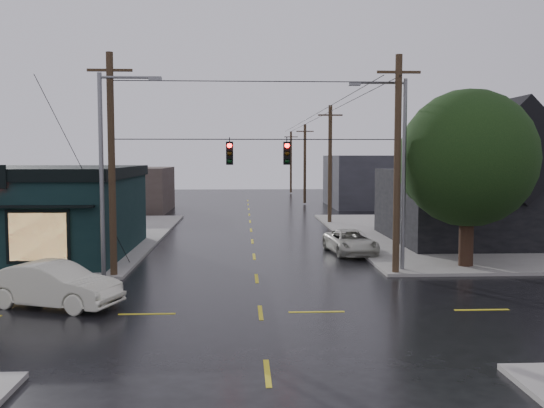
{
  "coord_description": "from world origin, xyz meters",
  "views": [
    {
      "loc": [
        -0.61,
        -21.08,
        5.54
      ],
      "look_at": [
        0.68,
        5.66,
        3.42
      ],
      "focal_mm": 40.0,
      "sensor_mm": 36.0,
      "label": 1
    }
  ],
  "objects_px": {
    "utility_pole_nw": "(114,278)",
    "utility_pole_ne": "(395,275)",
    "corner_tree": "(468,158)",
    "suv_silver": "(351,242)",
    "sedan_cream": "(54,285)"
  },
  "relations": [
    {
      "from": "utility_pole_nw",
      "to": "suv_silver",
      "type": "xyz_separation_m",
      "value": [
        11.99,
        6.23,
        0.68
      ]
    },
    {
      "from": "utility_pole_nw",
      "to": "utility_pole_ne",
      "type": "relative_size",
      "value": 1.0
    },
    {
      "from": "corner_tree",
      "to": "utility_pole_ne",
      "type": "relative_size",
      "value": 0.85
    },
    {
      "from": "utility_pole_ne",
      "to": "suv_silver",
      "type": "xyz_separation_m",
      "value": [
        -1.01,
        6.23,
        0.68
      ]
    },
    {
      "from": "corner_tree",
      "to": "utility_pole_nw",
      "type": "distance_m",
      "value": 17.77
    },
    {
      "from": "utility_pole_ne",
      "to": "suv_silver",
      "type": "distance_m",
      "value": 6.34
    },
    {
      "from": "suv_silver",
      "to": "utility_pole_nw",
      "type": "bearing_deg",
      "value": -159.01
    },
    {
      "from": "utility_pole_nw",
      "to": "sedan_cream",
      "type": "relative_size",
      "value": 2.02
    },
    {
      "from": "corner_tree",
      "to": "suv_silver",
      "type": "height_order",
      "value": "corner_tree"
    },
    {
      "from": "utility_pole_nw",
      "to": "utility_pole_ne",
      "type": "xyz_separation_m",
      "value": [
        13.0,
        0.0,
        0.0
      ]
    },
    {
      "from": "corner_tree",
      "to": "utility_pole_nw",
      "type": "xyz_separation_m",
      "value": [
        -16.86,
        -1.44,
        -5.43
      ]
    },
    {
      "from": "sedan_cream",
      "to": "corner_tree",
      "type": "bearing_deg",
      "value": -49.06
    },
    {
      "from": "corner_tree",
      "to": "utility_pole_ne",
      "type": "distance_m",
      "value": 6.81
    },
    {
      "from": "sedan_cream",
      "to": "suv_silver",
      "type": "xyz_separation_m",
      "value": [
        13.05,
        11.57,
        -0.15
      ]
    },
    {
      "from": "suv_silver",
      "to": "utility_pole_ne",
      "type": "bearing_deg",
      "value": -87.25
    }
  ]
}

